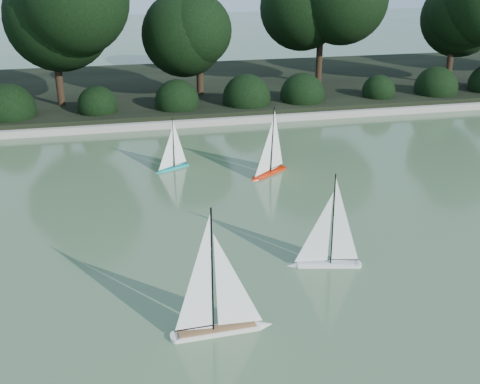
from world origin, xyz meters
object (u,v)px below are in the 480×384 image
(sailboat_white_b, at_px, (225,312))
(sailboat_orange, at_px, (267,164))
(sailboat_teal, at_px, (171,161))
(sailboat_white_a, at_px, (323,251))

(sailboat_white_b, height_order, sailboat_orange, sailboat_white_b)
(sailboat_orange, height_order, sailboat_teal, sailboat_orange)
(sailboat_orange, bearing_deg, sailboat_white_b, -110.69)
(sailboat_white_b, xyz_separation_m, sailboat_orange, (1.96, 5.19, -0.03))
(sailboat_white_a, relative_size, sailboat_teal, 1.29)
(sailboat_teal, bearing_deg, sailboat_white_b, -90.64)
(sailboat_white_a, distance_m, sailboat_white_b, 2.14)
(sailboat_white_a, distance_m, sailboat_orange, 3.91)
(sailboat_teal, bearing_deg, sailboat_white_a, -70.60)
(sailboat_white_b, bearing_deg, sailboat_teal, 89.36)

